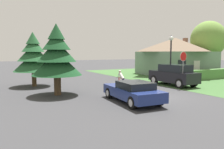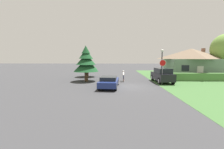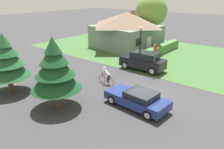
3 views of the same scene
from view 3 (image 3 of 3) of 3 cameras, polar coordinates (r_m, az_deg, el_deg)
name	(u,v)px [view 3 (image 3 of 3)]	position (r m, az deg, el deg)	size (l,w,h in m)	color
ground_plane	(144,94)	(17.29, 8.30, -5.08)	(140.00, 140.00, 0.00)	#38383A
grass_verge_right	(164,54)	(28.82, 13.50, 5.19)	(16.00, 36.00, 0.01)	#3D6633
cottage_house	(127,29)	(31.38, 3.82, 11.68)	(9.11, 9.17, 4.94)	slate
hedge_row	(158,51)	(28.24, 12.01, 6.15)	(10.44, 0.90, 1.10)	#4C7A3D
sedan_left_lane	(137,99)	(15.08, 6.65, -6.34)	(2.17, 4.58, 1.26)	navy
cyclist	(106,76)	(18.63, -1.46, -0.44)	(0.44, 1.69, 1.54)	black
parked_suv_right	(143,61)	(22.23, 8.11, 3.52)	(2.07, 4.57, 1.89)	black
stop_sign	(155,53)	(20.81, 11.18, 5.57)	(0.78, 0.08, 3.01)	gray
street_lamp	(140,40)	(21.92, 7.45, 9.04)	(0.38, 0.38, 4.46)	black
conifer_tall_near	(55,70)	(14.71, -14.69, 1.24)	(3.40, 3.40, 4.91)	#4C3823
conifer_tall_far	(6,60)	(18.43, -25.88, 3.37)	(3.38, 3.38, 4.71)	#4C3823
deciduous_tree_right	(151,11)	(35.30, 10.26, 16.10)	(4.79, 4.79, 7.30)	#4C3823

